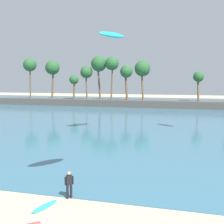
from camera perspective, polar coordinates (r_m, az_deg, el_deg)
sea at (r=68.18m, az=8.91°, el=0.02°), size 220.00×100.97×0.06m
palm_headland at (r=78.67m, az=8.28°, el=3.77°), size 91.69×6.28×13.14m
person_at_waterline at (r=19.44m, az=-7.79°, el=-12.84°), size 0.46×0.36×1.67m
surfboard at (r=18.77m, az=-12.12°, el=-16.42°), size 0.94×2.16×0.08m
kite_aloft_low_near_shore at (r=40.57m, az=-0.03°, el=13.87°), size 3.48×4.38×1.11m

